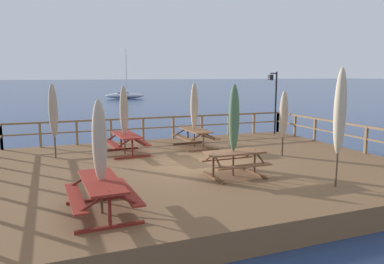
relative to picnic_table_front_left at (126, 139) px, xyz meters
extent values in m
plane|color=navy|center=(2.04, -2.61, -1.19)|extent=(600.00, 600.00, 0.00)
cube|color=brown|center=(2.04, -2.61, -0.88)|extent=(13.63, 10.73, 0.63)
cube|color=brown|center=(2.04, 2.60, 0.49)|extent=(13.33, 0.09, 0.08)
cube|color=brown|center=(2.04, 2.60, 0.02)|extent=(13.33, 0.07, 0.06)
cube|color=brown|center=(-4.63, 2.60, -0.04)|extent=(0.10, 0.10, 1.05)
cube|color=brown|center=(-3.15, 2.60, -0.04)|extent=(0.10, 0.10, 1.05)
cube|color=brown|center=(-1.67, 2.60, -0.04)|extent=(0.10, 0.10, 1.05)
cube|color=brown|center=(-0.19, 2.60, -0.04)|extent=(0.10, 0.10, 1.05)
cube|color=brown|center=(1.29, 2.60, -0.04)|extent=(0.10, 0.10, 1.05)
cube|color=brown|center=(2.78, 2.60, -0.04)|extent=(0.10, 0.10, 1.05)
cube|color=brown|center=(4.26, 2.60, -0.04)|extent=(0.10, 0.10, 1.05)
cube|color=brown|center=(5.74, 2.60, -0.04)|extent=(0.10, 0.10, 1.05)
cube|color=brown|center=(7.22, 2.60, -0.04)|extent=(0.10, 0.10, 1.05)
cube|color=brown|center=(8.70, 2.60, -0.04)|extent=(0.10, 0.10, 1.05)
cube|color=brown|center=(-4.63, 2.60, -0.04)|extent=(0.10, 0.10, 1.05)
cube|color=brown|center=(8.70, -2.61, 0.49)|extent=(0.09, 10.43, 0.08)
cube|color=brown|center=(8.70, -2.61, 0.02)|extent=(0.07, 10.43, 0.06)
cube|color=brown|center=(8.70, -3.35, -0.04)|extent=(0.10, 0.10, 1.05)
cube|color=brown|center=(8.70, -1.87, -0.04)|extent=(0.10, 0.10, 1.05)
cube|color=brown|center=(8.70, -0.38, -0.04)|extent=(0.10, 0.10, 1.05)
cube|color=brown|center=(8.70, 1.11, -0.04)|extent=(0.10, 0.10, 1.05)
cube|color=brown|center=(8.70, 2.60, -0.04)|extent=(0.10, 0.10, 1.05)
cube|color=maroon|center=(0.00, 0.00, 0.18)|extent=(0.89, 2.06, 0.05)
cube|color=maroon|center=(0.56, 0.04, -0.12)|extent=(0.41, 2.03, 0.04)
cube|color=maroon|center=(-0.56, -0.04, -0.12)|extent=(0.41, 2.03, 0.04)
cube|color=maroon|center=(0.05, -0.82, -0.53)|extent=(1.40, 0.17, 0.06)
cylinder|color=maroon|center=(0.05, -0.82, -0.19)|extent=(0.07, 0.07, 0.74)
cylinder|color=maroon|center=(0.33, -0.81, 0.03)|extent=(0.63, 0.10, 0.37)
cylinder|color=maroon|center=(-0.23, -0.84, 0.03)|extent=(0.63, 0.10, 0.37)
cube|color=maroon|center=(-0.05, 0.82, -0.53)|extent=(1.40, 0.17, 0.06)
cylinder|color=maroon|center=(-0.05, 0.82, -0.19)|extent=(0.07, 0.07, 0.74)
cylinder|color=maroon|center=(0.23, 0.84, 0.03)|extent=(0.63, 0.10, 0.37)
cylinder|color=maroon|center=(-0.33, 0.81, 0.03)|extent=(0.63, 0.10, 0.37)
cube|color=maroon|center=(-1.75, -6.07, 0.18)|extent=(0.84, 2.17, 0.05)
cube|color=maroon|center=(-1.19, -6.05, -0.12)|extent=(0.36, 2.15, 0.04)
cube|color=maroon|center=(-2.31, -6.09, -0.12)|extent=(0.36, 2.15, 0.04)
cube|color=maroon|center=(-1.71, -6.96, -0.53)|extent=(1.40, 0.13, 0.06)
cylinder|color=maroon|center=(-1.71, -6.96, -0.19)|extent=(0.07, 0.07, 0.74)
cylinder|color=maroon|center=(-1.43, -6.95, 0.03)|extent=(0.63, 0.08, 0.37)
cylinder|color=maroon|center=(-1.99, -6.97, 0.03)|extent=(0.63, 0.08, 0.37)
cube|color=maroon|center=(-1.78, -5.18, -0.53)|extent=(1.40, 0.13, 0.06)
cylinder|color=maroon|center=(-1.78, -5.18, -0.19)|extent=(0.07, 0.07, 0.74)
cylinder|color=maroon|center=(-1.50, -5.17, 0.03)|extent=(0.63, 0.08, 0.37)
cylinder|color=maroon|center=(-2.06, -5.19, 0.03)|extent=(0.63, 0.08, 0.37)
cube|color=brown|center=(2.40, -4.42, 0.18)|extent=(1.78, 0.78, 0.05)
cube|color=brown|center=(2.40, -4.98, -0.12)|extent=(1.77, 0.30, 0.04)
cube|color=brown|center=(2.39, -3.86, -0.12)|extent=(1.77, 0.30, 0.04)
cube|color=brown|center=(1.69, -4.42, -0.53)|extent=(0.09, 1.40, 0.06)
cylinder|color=brown|center=(1.69, -4.42, -0.19)|extent=(0.07, 0.07, 0.74)
cylinder|color=brown|center=(1.69, -4.70, 0.03)|extent=(0.06, 0.63, 0.37)
cylinder|color=brown|center=(1.69, -4.14, 0.03)|extent=(0.06, 0.63, 0.37)
cube|color=brown|center=(3.10, -4.41, -0.53)|extent=(0.09, 1.40, 0.06)
cylinder|color=brown|center=(3.10, -4.41, -0.19)|extent=(0.07, 0.07, 0.74)
cylinder|color=brown|center=(3.10, -4.69, 0.03)|extent=(0.06, 0.63, 0.37)
cylinder|color=brown|center=(3.10, -4.13, 0.03)|extent=(0.06, 0.63, 0.37)
cube|color=brown|center=(2.99, 0.26, 0.18)|extent=(0.82, 2.04, 0.05)
cube|color=brown|center=(3.55, 0.28, -0.12)|extent=(0.34, 2.02, 0.04)
cube|color=brown|center=(2.43, 0.24, -0.12)|extent=(0.34, 2.02, 0.04)
cube|color=brown|center=(3.01, -0.57, -0.53)|extent=(1.40, 0.12, 0.06)
cylinder|color=brown|center=(3.01, -0.57, -0.19)|extent=(0.07, 0.07, 0.74)
cylinder|color=brown|center=(3.29, -0.56, 0.03)|extent=(0.63, 0.07, 0.37)
cylinder|color=brown|center=(2.73, -0.58, 0.03)|extent=(0.63, 0.07, 0.37)
cube|color=brown|center=(2.96, 1.09, -0.53)|extent=(1.40, 0.12, 0.06)
cylinder|color=brown|center=(2.96, 1.09, -0.19)|extent=(0.07, 0.07, 0.74)
cylinder|color=brown|center=(3.24, 1.09, 0.03)|extent=(0.63, 0.07, 0.37)
cylinder|color=brown|center=(2.68, 1.08, 0.03)|extent=(0.63, 0.07, 0.37)
cylinder|color=#4C3828|center=(-0.07, -0.03, 0.69)|extent=(0.06, 0.06, 2.50)
ellipsoid|color=tan|center=(-0.07, -0.03, 1.13)|extent=(0.32, 0.32, 1.90)
cylinder|color=#685B4C|center=(-0.07, -0.03, 0.99)|extent=(0.21, 0.21, 0.05)
cone|color=#4C3828|center=(-0.07, -0.03, 2.01)|extent=(0.10, 0.10, 0.14)
cylinder|color=#4C3828|center=(-1.75, -6.05, 0.64)|extent=(0.06, 0.06, 2.40)
ellipsoid|color=tan|center=(-1.75, -6.05, 1.06)|extent=(0.32, 0.32, 1.82)
cylinder|color=#71614F|center=(-1.75, -6.05, 0.93)|extent=(0.21, 0.21, 0.05)
cone|color=#4C3828|center=(-1.75, -6.05, 1.91)|extent=(0.10, 0.10, 0.14)
cylinder|color=#4C3828|center=(2.40, -4.34, 0.75)|extent=(0.06, 0.06, 2.63)
ellipsoid|color=#4C704C|center=(2.40, -4.34, 1.22)|extent=(0.32, 0.32, 2.00)
cylinder|color=#2D432D|center=(2.40, -4.34, 1.07)|extent=(0.21, 0.21, 0.05)
cone|color=#4C3828|center=(2.40, -4.34, 2.14)|extent=(0.10, 0.10, 0.14)
cylinder|color=#4C3828|center=(2.96, 0.33, 0.73)|extent=(0.06, 0.06, 2.58)
ellipsoid|color=tan|center=(2.96, 0.33, 1.19)|extent=(0.32, 0.32, 1.96)
cylinder|color=#71614F|center=(2.96, 0.33, 1.04)|extent=(0.21, 0.21, 0.05)
cone|color=#4C3828|center=(2.96, 0.33, 2.09)|extent=(0.10, 0.10, 0.14)
cylinder|color=#4C3828|center=(5.44, -2.52, 0.61)|extent=(0.06, 0.06, 2.33)
ellipsoid|color=tan|center=(5.44, -2.52, 1.02)|extent=(0.32, 0.32, 1.77)
cylinder|color=#71614F|center=(5.44, -2.52, 0.89)|extent=(0.21, 0.21, 0.05)
cone|color=#4C3828|center=(5.44, -2.52, 1.84)|extent=(0.10, 0.10, 0.14)
cylinder|color=#4C3828|center=(-2.60, 0.14, 0.74)|extent=(0.06, 0.06, 2.60)
ellipsoid|color=tan|center=(-2.60, 0.14, 1.20)|extent=(0.32, 0.32, 1.97)
cylinder|color=#685B4C|center=(-2.60, 0.14, 1.05)|extent=(0.21, 0.21, 0.05)
cone|color=#4C3828|center=(-2.60, 0.14, 2.11)|extent=(0.10, 0.10, 0.14)
cylinder|color=#4C3828|center=(4.50, -6.36, 0.98)|extent=(0.06, 0.06, 3.07)
ellipsoid|color=#CCB793|center=(4.50, -6.36, 1.52)|extent=(0.32, 0.32, 2.34)
cylinder|color=#7A6E58|center=(4.50, -6.36, 1.35)|extent=(0.21, 0.21, 0.05)
cone|color=#4C3828|center=(4.50, -6.36, 2.58)|extent=(0.10, 0.10, 0.14)
cylinder|color=black|center=(8.15, 2.05, 1.04)|extent=(0.09, 0.09, 3.20)
cylinder|color=black|center=(7.90, 1.94, 2.56)|extent=(0.53, 0.28, 0.06)
cube|color=black|center=(7.65, 1.82, 2.36)|extent=(0.20, 0.20, 0.28)
sphere|color=#F4E08C|center=(7.65, 1.82, 2.36)|extent=(0.14, 0.14, 0.14)
ellipsoid|color=silver|center=(8.50, 44.15, -0.74)|extent=(6.19, 2.63, 0.90)
cube|color=silver|center=(8.20, 44.20, -0.25)|extent=(1.95, 1.37, 0.36)
cylinder|color=silver|center=(8.79, 44.10, 3.03)|extent=(0.10, 0.10, 7.00)
camera|label=1|loc=(-2.71, -14.05, 2.48)|focal=34.46mm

